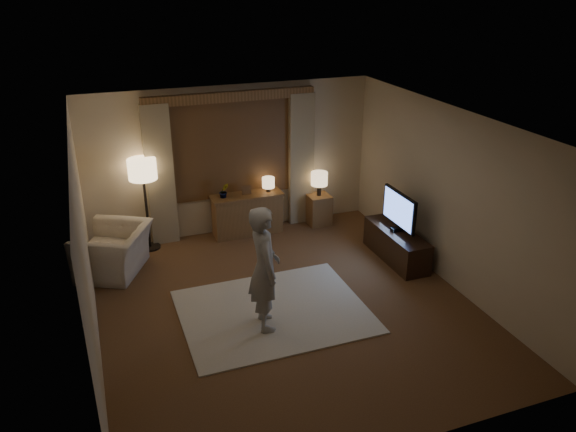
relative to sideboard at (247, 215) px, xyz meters
name	(u,v)px	position (x,y,z in m)	size (l,w,h in m)	color
room	(274,205)	(-0.18, -2.00, 0.98)	(5.04, 5.54, 2.64)	brown
rug	(274,311)	(-0.39, -2.57, -0.34)	(2.50, 2.00, 0.02)	beige
sideboard	(247,215)	(0.00, 0.00, 0.00)	(1.20, 0.40, 0.70)	brown
picture_frame	(247,191)	(0.00, 0.00, 0.45)	(0.16, 0.02, 0.20)	brown
plant	(224,191)	(-0.40, 0.00, 0.50)	(0.17, 0.13, 0.30)	#999999
table_lamp_sideboard	(268,183)	(0.40, 0.00, 0.55)	(0.22, 0.22, 0.30)	black
floor_lamp	(143,174)	(-1.71, 0.00, 0.97)	(0.46, 0.46, 1.57)	black
armchair	(114,251)	(-2.33, -0.65, 0.01)	(1.10, 0.96, 0.72)	beige
side_table	(319,209)	(1.35, -0.05, -0.07)	(0.40, 0.40, 0.56)	brown
table_lamp_side	(319,179)	(1.35, -0.05, 0.52)	(0.30, 0.30, 0.44)	black
tv_stand	(396,245)	(1.97, -1.78, -0.10)	(0.45, 1.40, 0.50)	black
tv	(399,210)	(1.97, -1.78, 0.51)	(0.22, 0.90, 0.65)	black
person	(264,268)	(-0.60, -2.84, 0.51)	(0.61, 0.40, 1.68)	#A29E96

